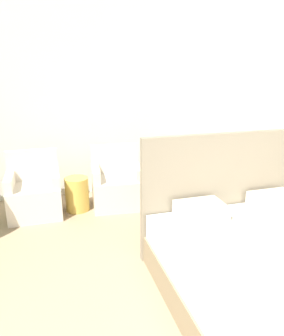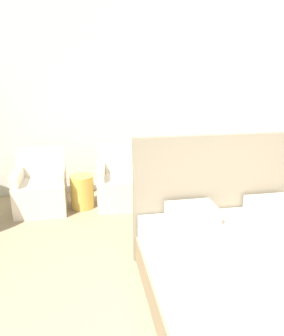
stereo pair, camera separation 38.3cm
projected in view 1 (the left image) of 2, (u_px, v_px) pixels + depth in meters
name	position (u px, v px, depth m)	size (l,w,h in m)	color
wall_back	(86.00, 98.00, 4.75)	(10.00, 0.06, 2.90)	silver
bed	(279.00, 271.00, 2.70)	(1.86, 1.97, 1.28)	#8C7A5B
armchair_near_window_left	(35.00, 196.00, 4.29)	(0.66, 0.57, 0.84)	beige
armchair_near_window_right	(117.00, 187.00, 4.58)	(0.71, 0.62, 0.84)	beige
side_table	(77.00, 194.00, 4.45)	(0.32, 0.32, 0.46)	gold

